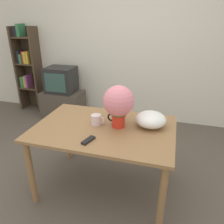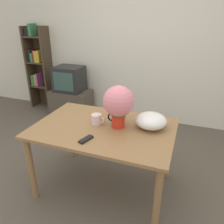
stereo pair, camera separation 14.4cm
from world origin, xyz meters
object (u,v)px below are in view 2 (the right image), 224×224
Objects in this scene: flower_vase at (118,104)px; coffee_mug at (97,119)px; white_bowl at (151,121)px; tv_set at (69,79)px.

coffee_mug is (-0.22, -0.02, -0.19)m from flower_vase.
flower_vase is at bearing -163.42° from white_bowl.
tv_set is at bearing 141.00° from white_bowl.
white_bowl is at bearing -39.00° from tv_set.
coffee_mug is at bearing -168.08° from white_bowl.
flower_vase reaches higher than coffee_mug.
tv_set is at bearing 133.77° from flower_vase.
flower_vase is 0.84× the size of tv_set.
white_bowl is 2.22m from tv_set.
flower_vase reaches higher than white_bowl.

